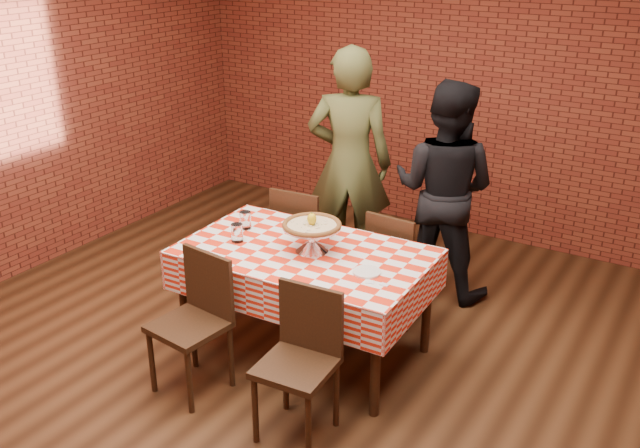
# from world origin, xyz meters

# --- Properties ---
(ground) EXTENTS (6.00, 6.00, 0.00)m
(ground) POSITION_xyz_m (0.00, 0.00, 0.00)
(ground) COLOR black
(ground) RESTS_ON ground
(back_wall) EXTENTS (5.50, 0.00, 5.50)m
(back_wall) POSITION_xyz_m (0.00, 3.00, 1.45)
(back_wall) COLOR maroon
(back_wall) RESTS_ON ground
(table) EXTENTS (1.62, 1.00, 0.75)m
(table) POSITION_xyz_m (-0.06, 0.45, 0.38)
(table) COLOR #361E0F
(table) RESTS_ON ground
(tablecloth) EXTENTS (1.66, 1.04, 0.27)m
(tablecloth) POSITION_xyz_m (-0.06, 0.45, 0.62)
(tablecloth) COLOR red
(tablecloth) RESTS_ON table
(pizza_stand) EXTENTS (0.47, 0.47, 0.17)m
(pizza_stand) POSITION_xyz_m (-0.02, 0.48, 0.84)
(pizza_stand) COLOR silver
(pizza_stand) RESTS_ON tablecloth
(pizza) EXTENTS (0.47, 0.47, 0.03)m
(pizza) POSITION_xyz_m (-0.02, 0.48, 0.94)
(pizza) COLOR beige
(pizza) RESTS_ON pizza_stand
(lemon) EXTENTS (0.07, 0.07, 0.08)m
(lemon) POSITION_xyz_m (-0.02, 0.48, 0.98)
(lemon) COLOR yellow
(lemon) RESTS_ON pizza
(water_glass_left) EXTENTS (0.08, 0.08, 0.12)m
(water_glass_left) POSITION_xyz_m (-0.53, 0.34, 0.82)
(water_glass_left) COLOR white
(water_glass_left) RESTS_ON tablecloth
(water_glass_right) EXTENTS (0.08, 0.08, 0.12)m
(water_glass_right) POSITION_xyz_m (-0.61, 0.55, 0.82)
(water_glass_right) COLOR white
(water_glass_right) RESTS_ON tablecloth
(side_plate) EXTENTS (0.18, 0.18, 0.01)m
(side_plate) POSITION_xyz_m (0.43, 0.38, 0.76)
(side_plate) COLOR white
(side_plate) RESTS_ON tablecloth
(sweetener_packet_a) EXTENTS (0.06, 0.05, 0.00)m
(sweetener_packet_a) POSITION_xyz_m (0.51, 0.28, 0.76)
(sweetener_packet_a) COLOR white
(sweetener_packet_a) RESTS_ON tablecloth
(sweetener_packet_b) EXTENTS (0.05, 0.04, 0.00)m
(sweetener_packet_b) POSITION_xyz_m (0.60, 0.29, 0.76)
(sweetener_packet_b) COLOR white
(sweetener_packet_b) RESTS_ON tablecloth
(condiment_caddy) EXTENTS (0.10, 0.08, 0.13)m
(condiment_caddy) POSITION_xyz_m (-0.07, 0.73, 0.82)
(condiment_caddy) COLOR silver
(condiment_caddy) RESTS_ON tablecloth
(chair_near_left) EXTENTS (0.45, 0.45, 0.88)m
(chair_near_left) POSITION_xyz_m (-0.43, -0.29, 0.44)
(chair_near_left) COLOR #361E0F
(chair_near_left) RESTS_ON ground
(chair_near_right) EXTENTS (0.42, 0.42, 0.88)m
(chair_near_right) POSITION_xyz_m (0.36, -0.30, 0.44)
(chair_near_right) COLOR #361E0F
(chair_near_right) RESTS_ON ground
(chair_far_left) EXTENTS (0.44, 0.44, 0.89)m
(chair_far_left) POSITION_xyz_m (-0.55, 1.22, 0.44)
(chair_far_left) COLOR #361E0F
(chair_far_left) RESTS_ON ground
(chair_far_right) EXTENTS (0.40, 0.40, 0.86)m
(chair_far_right) POSITION_xyz_m (0.27, 1.21, 0.43)
(chair_far_right) COLOR #361E0F
(chair_far_right) RESTS_ON ground
(diner_olive) EXTENTS (0.80, 0.67, 1.89)m
(diner_olive) POSITION_xyz_m (-0.43, 1.71, 0.94)
(diner_olive) COLOR #484D27
(diner_olive) RESTS_ON ground
(diner_black) EXTENTS (0.84, 0.66, 1.70)m
(diner_black) POSITION_xyz_m (0.36, 1.77, 0.85)
(diner_black) COLOR black
(diner_black) RESTS_ON ground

